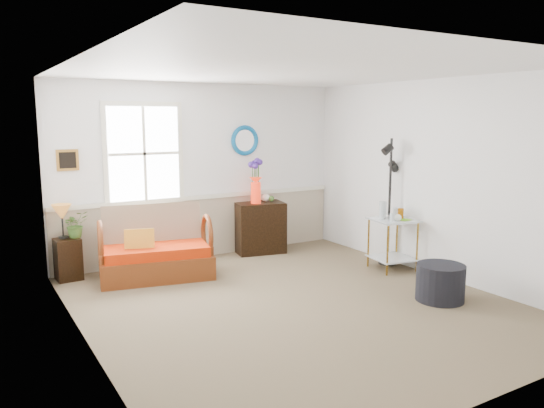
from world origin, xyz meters
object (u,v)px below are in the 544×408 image
loveseat (155,243)px  floor_lamp (389,202)px  lamp_stand (68,259)px  side_table (392,244)px  cabinet (260,227)px  ottoman (440,283)px

loveseat → floor_lamp: size_ratio=0.79×
lamp_stand → side_table: bearing=-24.7°
cabinet → floor_lamp: bearing=-39.1°
lamp_stand → side_table: size_ratio=0.76×
floor_lamp → lamp_stand: bearing=170.1°
loveseat → floor_lamp: bearing=-7.4°
loveseat → ottoman: bearing=-33.7°
side_table → ottoman: size_ratio=1.29×
loveseat → floor_lamp: 3.31m
cabinet → floor_lamp: (1.26, -1.54, 0.51)m
loveseat → ottoman: loveseat is taller
loveseat → cabinet: loveseat is taller
side_table → ottoman: (-0.43, -1.24, -0.14)m
lamp_stand → loveseat: bearing=-26.0°
cabinet → side_table: bearing=-46.5°
cabinet → side_table: 2.10m
lamp_stand → cabinet: cabinet is taller
loveseat → side_table: bearing=-12.4°
cabinet → side_table: cabinet is taller
cabinet → ottoman: cabinet is taller
lamp_stand → cabinet: bearing=-0.8°
floor_lamp → ottoman: floor_lamp is taller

